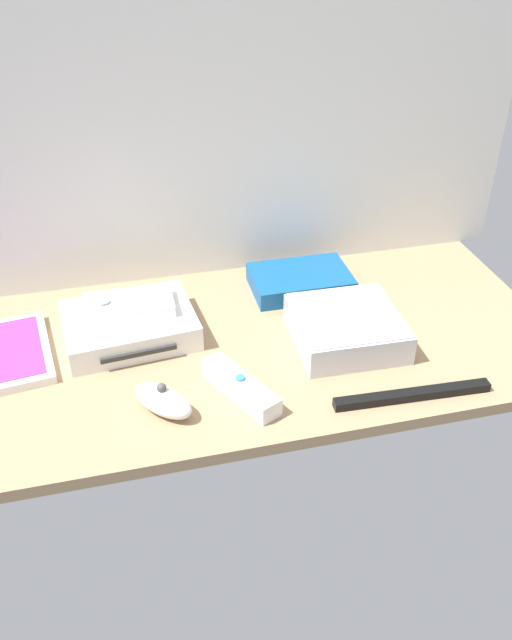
{
  "coord_description": "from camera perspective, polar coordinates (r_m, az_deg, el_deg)",
  "views": [
    {
      "loc": [
        -20.92,
        -85.72,
        64.51
      ],
      "look_at": [
        0.0,
        0.0,
        4.0
      ],
      "focal_mm": 36.91,
      "sensor_mm": 36.0,
      "label": 1
    }
  ],
  "objects": [
    {
      "name": "game_console",
      "position": [
        1.11,
        -10.9,
        -0.46
      ],
      "size": [
        22.47,
        18.04,
        4.4
      ],
      "rotation": [
        0.0,
        0.0,
        0.1
      ],
      "color": "white",
      "rests_on": "ground_plane"
    },
    {
      "name": "sensor_bar",
      "position": [
        1.0,
        13.41,
        -6.33
      ],
      "size": [
        24.06,
        2.92,
        1.4
      ],
      "primitive_type": "cube",
      "rotation": [
        0.0,
        0.0,
        -0.05
      ],
      "color": "black",
      "rests_on": "ground_plane"
    },
    {
      "name": "mini_computer",
      "position": [
        1.09,
        7.84,
        -0.66
      ],
      "size": [
        17.47,
        17.47,
        5.3
      ],
      "rotation": [
        0.0,
        0.0,
        -0.03
      ],
      "color": "silver",
      "rests_on": "ground_plane"
    },
    {
      "name": "remote_nunchuk",
      "position": [
        0.95,
        -8.08,
        -6.92
      ],
      "size": [
        9.94,
        10.39,
        5.1
      ],
      "rotation": [
        0.0,
        0.0,
        0.73
      ],
      "color": "white",
      "rests_on": "ground_plane"
    },
    {
      "name": "back_wall",
      "position": [
        1.17,
        -3.01,
        18.25
      ],
      "size": [
        110.0,
        1.2,
        64.0
      ],
      "primitive_type": "cube",
      "color": "silver",
      "rests_on": "ground"
    },
    {
      "name": "network_router",
      "position": [
        1.22,
        3.87,
        3.41
      ],
      "size": [
        18.08,
        12.48,
        3.4
      ],
      "rotation": [
        0.0,
        0.0,
        -0.01
      ],
      "color": "#145193",
      "rests_on": "ground_plane"
    },
    {
      "name": "game_case",
      "position": [
        1.12,
        -20.88,
        -2.77
      ],
      "size": [
        15.96,
        20.61,
        1.56
      ],
      "rotation": [
        0.0,
        0.0,
        0.13
      ],
      "color": "white",
      "rests_on": "ground_plane"
    },
    {
      "name": "remote_wand",
      "position": [
        0.98,
        -1.36,
        -5.8
      ],
      "size": [
        9.64,
        14.9,
        3.4
      ],
      "rotation": [
        0.0,
        0.0,
        0.45
      ],
      "color": "white",
      "rests_on": "ground_plane"
    },
    {
      "name": "ground_plane",
      "position": [
        1.1,
        0.0,
        -2.15
      ],
      "size": [
        100.0,
        48.0,
        2.0
      ],
      "primitive_type": "cube",
      "color": "#9E7F5B",
      "rests_on": "ground"
    },
    {
      "name": "remote_classic_pad",
      "position": [
        1.1,
        -10.96,
        1.29
      ],
      "size": [
        14.42,
        8.03,
        2.4
      ],
      "rotation": [
        0.0,
        0.0,
        -0.0
      ],
      "color": "white",
      "rests_on": "game_console"
    }
  ]
}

